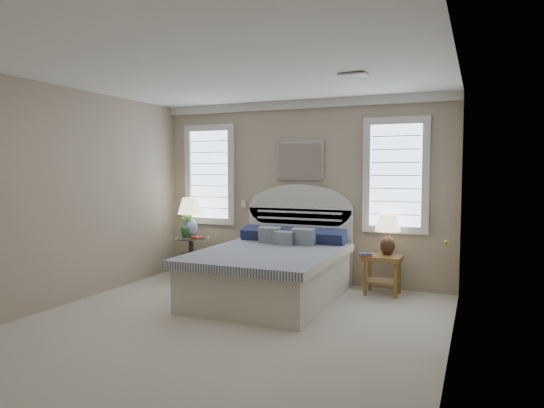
{
  "coord_description": "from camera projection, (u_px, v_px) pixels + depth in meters",
  "views": [
    {
      "loc": [
        2.47,
        -4.34,
        1.67
      ],
      "look_at": [
        0.18,
        1.0,
        1.27
      ],
      "focal_mm": 32.0,
      "sensor_mm": 36.0,
      "label": 1
    }
  ],
  "objects": [
    {
      "name": "lamp_right",
      "position": [
        388.0,
        230.0,
        6.54
      ],
      "size": [
        0.34,
        0.34,
        0.56
      ],
      "rotation": [
        0.0,
        0.0,
        0.01
      ],
      "color": "black",
      "rests_on": "nightstand_right"
    },
    {
      "name": "side_table_left",
      "position": [
        191.0,
        253.0,
        7.57
      ],
      "size": [
        0.56,
        0.56,
        0.63
      ],
      "color": "black",
      "rests_on": "floor"
    },
    {
      "name": "crown_molding",
      "position": [
        300.0,
        105.0,
        7.14
      ],
      "size": [
        4.5,
        0.08,
        0.12
      ],
      "primitive_type": "cube",
      "color": "silver",
      "rests_on": "wall_back"
    },
    {
      "name": "wall_right",
      "position": [
        451.0,
        208.0,
        4.09
      ],
      "size": [
        0.02,
        5.0,
        2.7
      ],
      "primitive_type": "cube",
      "color": "tan",
      "rests_on": "floor"
    },
    {
      "name": "books_left",
      "position": [
        197.0,
        237.0,
        7.43
      ],
      "size": [
        0.23,
        0.2,
        0.03
      ],
      "rotation": [
        0.0,
        0.0,
        -0.38
      ],
      "color": "#A22F28",
      "rests_on": "side_table_left"
    },
    {
      "name": "potted_plant",
      "position": [
        186.0,
        226.0,
        7.56
      ],
      "size": [
        0.25,
        0.25,
        0.36
      ],
      "primitive_type": "imported",
      "rotation": [
        0.0,
        0.0,
        0.29
      ],
      "color": "#286529",
      "rests_on": "side_table_left"
    },
    {
      "name": "nightstand_right",
      "position": [
        383.0,
        266.0,
        6.5
      ],
      "size": [
        0.5,
        0.4,
        0.53
      ],
      "color": "olive",
      "rests_on": "floor"
    },
    {
      "name": "wall_left",
      "position": [
        55.0,
        197.0,
        5.86
      ],
      "size": [
        0.02,
        5.0,
        2.7
      ],
      "primitive_type": "cube",
      "color": "tan",
      "rests_on": "floor"
    },
    {
      "name": "window_left",
      "position": [
        210.0,
        175.0,
        7.84
      ],
      "size": [
        0.9,
        0.06,
        1.6
      ],
      "primitive_type": "cube",
      "color": "silver",
      "rests_on": "wall_back"
    },
    {
      "name": "painting",
      "position": [
        300.0,
        160.0,
        7.19
      ],
      "size": [
        0.74,
        0.04,
        0.58
      ],
      "primitive_type": "cube",
      "color": "silver",
      "rests_on": "wall_back"
    },
    {
      "name": "hvac_vent",
      "position": [
        353.0,
        75.0,
        5.14
      ],
      "size": [
        0.3,
        0.2,
        0.02
      ],
      "primitive_type": "cube",
      "color": "#B2B2B2",
      "rests_on": "ceiling"
    },
    {
      "name": "window_right",
      "position": [
        396.0,
        175.0,
        6.68
      ],
      "size": [
        0.9,
        0.06,
        1.6
      ],
      "primitive_type": "cube",
      "color": "silver",
      "rests_on": "wall_back"
    },
    {
      "name": "wall_back",
      "position": [
        301.0,
        192.0,
        7.26
      ],
      "size": [
        4.5,
        0.02,
        2.7
      ],
      "primitive_type": "cube",
      "color": "tan",
      "rests_on": "floor"
    },
    {
      "name": "ceiling",
      "position": [
        217.0,
        68.0,
        4.88
      ],
      "size": [
        4.5,
        5.0,
        0.01
      ],
      "primitive_type": "cube",
      "color": "white",
      "rests_on": "wall_back"
    },
    {
      "name": "lamp_left",
      "position": [
        190.0,
        213.0,
        7.59
      ],
      "size": [
        0.41,
        0.41,
        0.62
      ],
      "rotation": [
        0.0,
        0.0,
        -0.07
      ],
      "color": "silver",
      "rests_on": "side_table_left"
    },
    {
      "name": "floor",
      "position": [
        219.0,
        330.0,
        5.07
      ],
      "size": [
        4.5,
        5.0,
        0.01
      ],
      "primitive_type": "cube",
      "color": "beige",
      "rests_on": "ground"
    },
    {
      "name": "bed",
      "position": [
        273.0,
        268.0,
        6.38
      ],
      "size": [
        1.72,
        2.28,
        1.47
      ],
      "color": "beige",
      "rests_on": "floor"
    },
    {
      "name": "closet_door",
      "position": [
        455.0,
        214.0,
        5.21
      ],
      "size": [
        0.02,
        1.8,
        2.4
      ],
      "primitive_type": "cube",
      "color": "white",
      "rests_on": "floor"
    },
    {
      "name": "switch_plate",
      "position": [
        244.0,
        203.0,
        7.64
      ],
      "size": [
        0.08,
        0.01,
        0.12
      ],
      "primitive_type": "cube",
      "color": "silver",
      "rests_on": "wall_back"
    },
    {
      "name": "books_right",
      "position": [
        366.0,
        255.0,
        6.43
      ],
      "size": [
        0.19,
        0.16,
        0.04
      ],
      "rotation": [
        0.0,
        0.0,
        0.37
      ],
      "color": "#A22F28",
      "rests_on": "nightstand_right"
    },
    {
      "name": "floor_pot",
      "position": [
        192.0,
        265.0,
        7.59
      ],
      "size": [
        0.42,
        0.42,
        0.36
      ],
      "primitive_type": "cylinder",
      "rotation": [
        0.0,
        0.0,
        -0.04
      ],
      "color": "black",
      "rests_on": "floor"
    }
  ]
}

